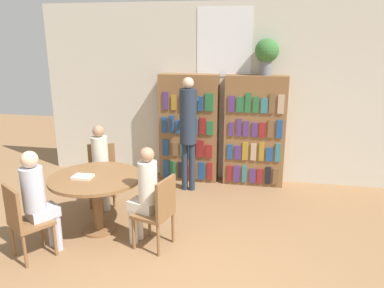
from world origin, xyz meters
TOP-DOWN VIEW (x-y plane):
  - wall_back at (0.00, 3.56)m, footprint 6.40×0.07m
  - bookshelf_left at (-0.56, 3.36)m, footprint 1.00×0.34m
  - bookshelf_right at (0.56, 3.36)m, footprint 1.00×0.34m
  - flower_vase at (0.69, 3.37)m, footprint 0.37×0.37m
  - reading_table at (-1.35, 1.30)m, footprint 1.17×1.17m
  - chair_near_camera at (-1.86, 0.54)m, footprint 0.56×0.56m
  - chair_left_side at (-1.66, 2.17)m, footprint 0.51×0.51m
  - chair_far_side at (-0.46, 1.05)m, footprint 0.50×0.50m
  - seated_reader_left at (-1.60, 1.99)m, footprint 0.33×0.38m
  - seated_reader_right at (-0.64, 1.10)m, footprint 0.37×0.30m
  - seated_reader_back at (-1.76, 0.69)m, footprint 0.38×0.40m
  - librarian_standing at (-0.47, 2.86)m, footprint 0.27×0.54m
  - open_book_on_table at (-1.48, 1.22)m, footprint 0.24×0.18m

SIDE VIEW (x-z plane):
  - chair_near_camera at x=-1.86m, z-range 0.05..0.94m
  - chair_left_side at x=-1.66m, z-range 0.05..0.94m
  - chair_far_side at x=-0.46m, z-range 0.05..0.94m
  - reading_table at x=-1.35m, z-range 0.24..0.99m
  - seated_reader_right at x=-0.64m, z-range 0.06..1.29m
  - seated_reader_left at x=-1.60m, z-range 0.07..1.29m
  - seated_reader_back at x=-1.76m, z-range 0.08..1.33m
  - open_book_on_table at x=-1.48m, z-range 0.75..0.78m
  - bookshelf_left at x=-0.56m, z-range 0.00..1.84m
  - bookshelf_right at x=0.56m, z-range 0.00..1.84m
  - librarian_standing at x=-0.47m, z-range 0.19..2.04m
  - wall_back at x=0.00m, z-range 0.01..3.01m
  - flower_vase at x=0.69m, z-range 1.91..2.49m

